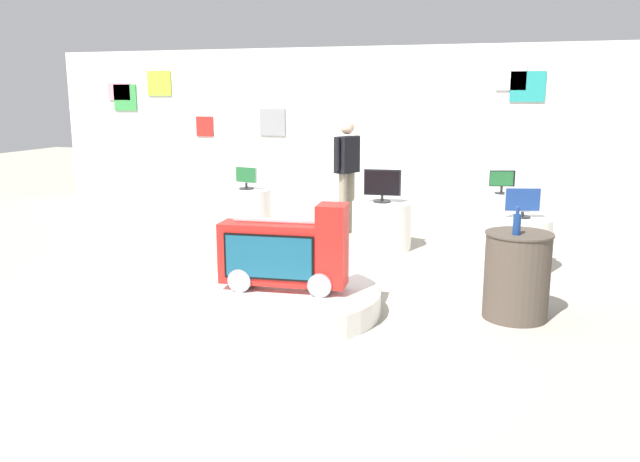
{
  "coord_description": "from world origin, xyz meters",
  "views": [
    {
      "loc": [
        2.48,
        -5.77,
        2.07
      ],
      "look_at": [
        0.57,
        0.12,
        0.74
      ],
      "focal_mm": 36.41,
      "sensor_mm": 36.0,
      "label": 1
    }
  ],
  "objects_px": {
    "tv_on_right_rear": "(382,185)",
    "side_table_round": "(517,275)",
    "tv_on_left_rear": "(502,181)",
    "tv_on_far_right": "(523,201)",
    "display_pedestal_left_rear": "(500,215)",
    "display_pedestal_center_rear": "(247,210)",
    "tv_on_center_rear": "(246,177)",
    "novelty_firetruck_tv": "(286,255)",
    "shopper_browsing_near_truck": "(347,168)",
    "main_display_pedestal": "(284,301)",
    "display_pedestal_right_rear": "(382,225)",
    "display_pedestal_far_right": "(520,244)",
    "bottle_on_side_table": "(517,224)"
  },
  "relations": [
    {
      "from": "display_pedestal_left_rear",
      "to": "display_pedestal_center_rear",
      "type": "xyz_separation_m",
      "value": [
        -3.71,
        -0.72,
        0.0
      ]
    },
    {
      "from": "novelty_firetruck_tv",
      "to": "tv_on_center_rear",
      "type": "xyz_separation_m",
      "value": [
        -1.93,
        3.39,
        0.24
      ]
    },
    {
      "from": "display_pedestal_far_right",
      "to": "tv_on_far_right",
      "type": "height_order",
      "value": "tv_on_far_right"
    },
    {
      "from": "novelty_firetruck_tv",
      "to": "shopper_browsing_near_truck",
      "type": "bearing_deg",
      "value": 96.65
    },
    {
      "from": "display_pedestal_center_rear",
      "to": "shopper_browsing_near_truck",
      "type": "relative_size",
      "value": 0.45
    },
    {
      "from": "novelty_firetruck_tv",
      "to": "side_table_round",
      "type": "xyz_separation_m",
      "value": [
        2.09,
        0.53,
        -0.16
      ]
    },
    {
      "from": "novelty_firetruck_tv",
      "to": "display_pedestal_left_rear",
      "type": "xyz_separation_m",
      "value": [
        1.77,
        4.11,
        -0.26
      ]
    },
    {
      "from": "main_display_pedestal",
      "to": "tv_on_center_rear",
      "type": "relative_size",
      "value": 4.73
    },
    {
      "from": "tv_on_center_rear",
      "to": "tv_on_right_rear",
      "type": "xyz_separation_m",
      "value": [
        2.22,
        -0.54,
        0.05
      ]
    },
    {
      "from": "main_display_pedestal",
      "to": "tv_on_center_rear",
      "type": "distance_m",
      "value": 3.95
    },
    {
      "from": "side_table_round",
      "to": "shopper_browsing_near_truck",
      "type": "xyz_separation_m",
      "value": [
        -2.52,
        3.11,
        0.57
      ]
    },
    {
      "from": "tv_on_left_rear",
      "to": "bottle_on_side_table",
      "type": "xyz_separation_m",
      "value": [
        0.29,
        -3.67,
        0.1
      ]
    },
    {
      "from": "novelty_firetruck_tv",
      "to": "display_pedestal_far_right",
      "type": "height_order",
      "value": "novelty_firetruck_tv"
    },
    {
      "from": "tv_on_right_rear",
      "to": "side_table_round",
      "type": "distance_m",
      "value": 2.98
    },
    {
      "from": "display_pedestal_left_rear",
      "to": "tv_on_far_right",
      "type": "relative_size",
      "value": 2.0
    },
    {
      "from": "tv_on_center_rear",
      "to": "bottle_on_side_table",
      "type": "relative_size",
      "value": 1.53
    },
    {
      "from": "novelty_firetruck_tv",
      "to": "display_pedestal_center_rear",
      "type": "height_order",
      "value": "novelty_firetruck_tv"
    },
    {
      "from": "display_pedestal_left_rear",
      "to": "bottle_on_side_table",
      "type": "xyz_separation_m",
      "value": [
        0.29,
        -3.68,
        0.6
      ]
    },
    {
      "from": "novelty_firetruck_tv",
      "to": "display_pedestal_right_rear",
      "type": "xyz_separation_m",
      "value": [
        0.29,
        2.85,
        -0.26
      ]
    },
    {
      "from": "novelty_firetruck_tv",
      "to": "display_pedestal_far_right",
      "type": "relative_size",
      "value": 1.74
    },
    {
      "from": "side_table_round",
      "to": "bottle_on_side_table",
      "type": "xyz_separation_m",
      "value": [
        -0.03,
        -0.09,
        0.5
      ]
    },
    {
      "from": "side_table_round",
      "to": "bottle_on_side_table",
      "type": "bearing_deg",
      "value": -106.3
    },
    {
      "from": "tv_on_left_rear",
      "to": "shopper_browsing_near_truck",
      "type": "relative_size",
      "value": 0.21
    },
    {
      "from": "main_display_pedestal",
      "to": "novelty_firetruck_tv",
      "type": "bearing_deg",
      "value": -9.68
    },
    {
      "from": "novelty_firetruck_tv",
      "to": "tv_on_right_rear",
      "type": "relative_size",
      "value": 2.49
    },
    {
      "from": "shopper_browsing_near_truck",
      "to": "main_display_pedestal",
      "type": "bearing_deg",
      "value": -83.72
    },
    {
      "from": "display_pedestal_left_rear",
      "to": "shopper_browsing_near_truck",
      "type": "bearing_deg",
      "value": -167.85
    },
    {
      "from": "display_pedestal_far_right",
      "to": "side_table_round",
      "type": "height_order",
      "value": "side_table_round"
    },
    {
      "from": "display_pedestal_center_rear",
      "to": "display_pedestal_far_right",
      "type": "distance_m",
      "value": 4.18
    },
    {
      "from": "tv_on_right_rear",
      "to": "side_table_round",
      "type": "height_order",
      "value": "tv_on_right_rear"
    },
    {
      "from": "tv_on_far_right",
      "to": "shopper_browsing_near_truck",
      "type": "height_order",
      "value": "shopper_browsing_near_truck"
    },
    {
      "from": "bottle_on_side_table",
      "to": "main_display_pedestal",
      "type": "bearing_deg",
      "value": -168.39
    },
    {
      "from": "tv_on_center_rear",
      "to": "display_pedestal_right_rear",
      "type": "bearing_deg",
      "value": -13.44
    },
    {
      "from": "display_pedestal_center_rear",
      "to": "tv_on_right_rear",
      "type": "bearing_deg",
      "value": -13.63
    },
    {
      "from": "tv_on_left_rear",
      "to": "tv_on_far_right",
      "type": "relative_size",
      "value": 0.84
    },
    {
      "from": "novelty_firetruck_tv",
      "to": "tv_on_right_rear",
      "type": "height_order",
      "value": "tv_on_right_rear"
    },
    {
      "from": "main_display_pedestal",
      "to": "tv_on_right_rear",
      "type": "bearing_deg",
      "value": 83.75
    },
    {
      "from": "main_display_pedestal",
      "to": "display_pedestal_center_rear",
      "type": "height_order",
      "value": "display_pedestal_center_rear"
    },
    {
      "from": "main_display_pedestal",
      "to": "display_pedestal_far_right",
      "type": "relative_size",
      "value": 2.62
    },
    {
      "from": "display_pedestal_right_rear",
      "to": "tv_on_right_rear",
      "type": "bearing_deg",
      "value": -95.5
    },
    {
      "from": "main_display_pedestal",
      "to": "tv_on_left_rear",
      "type": "relative_size",
      "value": 5.2
    },
    {
      "from": "side_table_round",
      "to": "tv_on_right_rear",
      "type": "bearing_deg",
      "value": 127.84
    },
    {
      "from": "main_display_pedestal",
      "to": "display_pedestal_far_right",
      "type": "distance_m",
      "value": 3.12
    },
    {
      "from": "tv_on_right_rear",
      "to": "tv_on_center_rear",
      "type": "bearing_deg",
      "value": 166.45
    },
    {
      "from": "tv_on_left_rear",
      "to": "display_pedestal_center_rear",
      "type": "xyz_separation_m",
      "value": [
        -3.7,
        -0.72,
        -0.5
      ]
    },
    {
      "from": "bottle_on_side_table",
      "to": "display_pedestal_far_right",
      "type": "bearing_deg",
      "value": 89.11
    },
    {
      "from": "bottle_on_side_table",
      "to": "tv_on_left_rear",
      "type": "bearing_deg",
      "value": 94.59
    },
    {
      "from": "display_pedestal_left_rear",
      "to": "novelty_firetruck_tv",
      "type": "bearing_deg",
      "value": -113.3
    },
    {
      "from": "tv_on_center_rear",
      "to": "side_table_round",
      "type": "distance_m",
      "value": 4.95
    },
    {
      "from": "novelty_firetruck_tv",
      "to": "display_pedestal_left_rear",
      "type": "distance_m",
      "value": 4.48
    }
  ]
}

